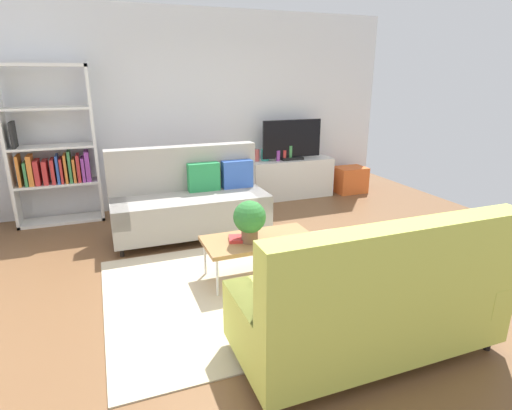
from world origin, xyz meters
name	(u,v)px	position (x,y,z in m)	size (l,w,h in m)	color
ground_plane	(259,274)	(0.00, 0.00, 0.00)	(7.68, 7.68, 0.00)	brown
wall_far	(193,110)	(0.00, 2.80, 1.45)	(6.40, 0.12, 2.90)	silver
area_rug	(262,286)	(-0.07, -0.24, 0.01)	(2.90, 2.20, 0.01)	beige
couch_beige	(190,201)	(-0.40, 1.38, 0.45)	(1.90, 0.84, 1.10)	gray
couch_green	(370,301)	(0.26, -1.47, 0.45)	(1.90, 0.84, 1.10)	#C1CC51
coffee_table	(259,241)	(-0.02, -0.04, 0.39)	(1.10, 0.56, 0.42)	#9E7042
tv_console	(290,178)	(1.51, 2.46, 0.32)	(1.40, 0.44, 0.64)	silver
tv	(292,140)	(1.51, 2.44, 0.95)	(1.00, 0.20, 0.64)	black
bookshelf	(53,154)	(-1.99, 2.48, 0.96)	(1.10, 0.36, 2.10)	white
storage_trunk	(350,180)	(2.61, 2.36, 0.22)	(0.52, 0.40, 0.44)	orange
potted_plant	(250,219)	(-0.14, -0.09, 0.66)	(0.31, 0.31, 0.41)	brown
table_book_0	(241,239)	(-0.20, -0.03, 0.44)	(0.24, 0.18, 0.03)	red
vase_0	(257,155)	(0.93, 2.51, 0.74)	(0.08, 0.08, 0.19)	#B24C4C
vase_1	(265,155)	(1.08, 2.51, 0.73)	(0.13, 0.13, 0.18)	#33B29E
bottle_0	(278,156)	(1.27, 2.42, 0.72)	(0.06, 0.06, 0.17)	purple
bottle_1	(285,155)	(1.38, 2.42, 0.72)	(0.06, 0.06, 0.16)	red
bottle_2	(290,153)	(1.49, 2.42, 0.75)	(0.05, 0.05, 0.23)	#3F8C4C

